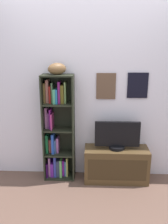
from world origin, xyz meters
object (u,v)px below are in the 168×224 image
at_px(bookshelf, 57,131).
at_px(tv_stand, 116,164).
at_px(television, 117,136).
at_px(football, 57,69).

distance_m(bookshelf, tv_stand, 0.96).
bearing_deg(tv_stand, television, 90.00).
distance_m(bookshelf, football, 0.88).
xyz_separation_m(bookshelf, tv_stand, (0.84, -0.08, -0.46)).
height_order(bookshelf, television, bookshelf).
xyz_separation_m(bookshelf, television, (0.84, -0.08, -0.03)).
bearing_deg(football, television, -3.25).
relative_size(football, tv_stand, 0.28).
xyz_separation_m(football, television, (0.81, -0.05, -0.90)).
bearing_deg(tv_stand, football, 176.67).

